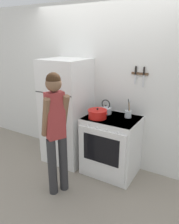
% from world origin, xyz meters
% --- Properties ---
extents(ground_plane, '(14.00, 14.00, 0.00)m').
position_xyz_m(ground_plane, '(0.00, 0.00, 0.00)').
color(ground_plane, gray).
extents(wall_back, '(10.00, 0.06, 2.55)m').
position_xyz_m(wall_back, '(0.00, 0.03, 1.27)').
color(wall_back, silver).
rests_on(wall_back, ground_plane).
extents(refrigerator, '(0.68, 0.66, 1.71)m').
position_xyz_m(refrigerator, '(-0.51, -0.32, 0.85)').
color(refrigerator, white).
rests_on(refrigerator, ground_plane).
extents(stove_range, '(0.79, 0.64, 0.91)m').
position_xyz_m(stove_range, '(0.30, -0.33, 0.46)').
color(stove_range, white).
rests_on(stove_range, ground_plane).
extents(dutch_oven_pot, '(0.32, 0.28, 0.15)m').
position_xyz_m(dutch_oven_pot, '(0.12, -0.42, 0.97)').
color(dutch_oven_pot, red).
rests_on(dutch_oven_pot, stove_range).
extents(tea_kettle, '(0.23, 0.18, 0.22)m').
position_xyz_m(tea_kettle, '(0.14, -0.18, 0.97)').
color(tea_kettle, silver).
rests_on(tea_kettle, stove_range).
extents(utensil_jar, '(0.10, 0.10, 0.28)m').
position_xyz_m(utensil_jar, '(0.50, -0.18, 0.97)').
color(utensil_jar, silver).
rests_on(utensil_jar, stove_range).
extents(person, '(0.37, 0.40, 1.63)m').
position_xyz_m(person, '(-0.11, -1.08, 0.93)').
color(person, '#2D2D30').
rests_on(person, ground_plane).
extents(wall_knife_strip, '(0.24, 0.03, 0.29)m').
position_xyz_m(wall_knife_strip, '(0.58, -0.02, 1.53)').
color(wall_knife_strip, brown).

